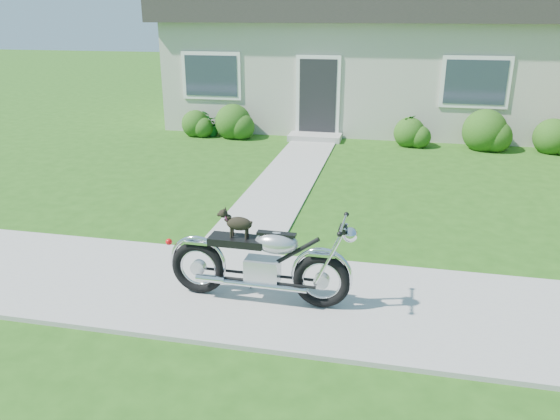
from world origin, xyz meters
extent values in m
plane|color=#235114|center=(0.00, 0.00, 0.00)|extent=(80.00, 80.00, 0.00)
cube|color=#9E9B93|center=(0.00, 0.00, 0.02)|extent=(24.00, 2.20, 0.04)
cube|color=#9E9B93|center=(-1.50, 5.00, 0.01)|extent=(1.20, 8.00, 0.03)
cube|color=beige|center=(0.00, 12.00, 1.50)|extent=(12.00, 6.00, 3.00)
cube|color=#2D2B28|center=(0.00, 12.00, 3.50)|extent=(12.60, 6.60, 1.00)
cube|color=black|center=(-1.50, 8.97, 1.05)|extent=(1.00, 0.06, 2.10)
cube|color=#9E9B93|center=(-1.50, 8.62, 0.08)|extent=(1.40, 0.70, 0.16)
cube|color=#2D3847|center=(-4.50, 8.97, 1.60)|extent=(1.70, 0.05, 1.30)
cube|color=#2D3847|center=(2.50, 8.97, 1.60)|extent=(1.70, 0.05, 1.30)
sphere|color=#275115|center=(-4.86, 8.50, 0.33)|extent=(0.77, 0.77, 0.77)
sphere|color=#275115|center=(-3.76, 8.50, 0.42)|extent=(0.99, 0.99, 0.99)
sphere|color=#275115|center=(0.97, 8.50, 0.34)|extent=(0.80, 0.80, 0.80)
sphere|color=#275115|center=(4.39, 8.50, 0.38)|extent=(0.91, 0.91, 0.91)
sphere|color=#275115|center=(2.80, 8.50, 0.46)|extent=(1.09, 1.09, 1.09)
imported|color=#175719|center=(-4.37, 8.55, 0.35)|extent=(0.79, 0.82, 0.70)
imported|color=#2C711F|center=(0.93, 8.55, 0.39)|extent=(0.62, 0.62, 0.79)
torus|color=black|center=(-0.06, -0.21, 0.38)|extent=(0.67, 0.12, 0.67)
torus|color=black|center=(-1.56, -0.18, 0.38)|extent=(0.67, 0.12, 0.67)
cube|color=#B4B5B9|center=(-0.76, -0.19, 0.42)|extent=(0.40, 0.25, 0.30)
ellipsoid|color=#B4B5B9|center=(-0.59, -0.20, 0.79)|extent=(0.52, 0.30, 0.26)
cube|color=black|center=(-1.06, -0.19, 0.78)|extent=(0.65, 0.27, 0.09)
cube|color=silver|center=(-0.06, -0.21, 0.72)|extent=(0.30, 0.15, 0.03)
cube|color=silver|center=(-1.56, -0.18, 0.72)|extent=(0.30, 0.15, 0.03)
cylinder|color=silver|center=(0.16, -0.21, 1.09)|extent=(0.04, 0.60, 0.03)
sphere|color=silver|center=(0.24, -0.21, 0.98)|extent=(0.17, 0.17, 0.17)
cylinder|color=silver|center=(-0.76, -0.32, 0.29)|extent=(1.10, 0.08, 0.06)
ellipsoid|color=black|center=(-1.03, -0.19, 0.99)|extent=(0.31, 0.15, 0.16)
sphere|color=black|center=(-1.22, -0.19, 1.10)|extent=(0.10, 0.10, 0.10)
cylinder|color=black|center=(-1.12, -0.15, 0.88)|extent=(0.03, 0.03, 0.13)
cylinder|color=black|center=(-1.12, -0.22, 0.88)|extent=(0.03, 0.03, 0.13)
cylinder|color=black|center=(-0.94, -0.16, 0.88)|extent=(0.03, 0.03, 0.13)
cylinder|color=black|center=(-0.94, -0.23, 0.88)|extent=(0.03, 0.03, 0.13)
torus|color=#AA2D6C|center=(-1.17, -0.19, 1.05)|extent=(0.05, 0.08, 0.08)
camera|label=1|loc=(0.66, -5.77, 3.27)|focal=35.00mm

